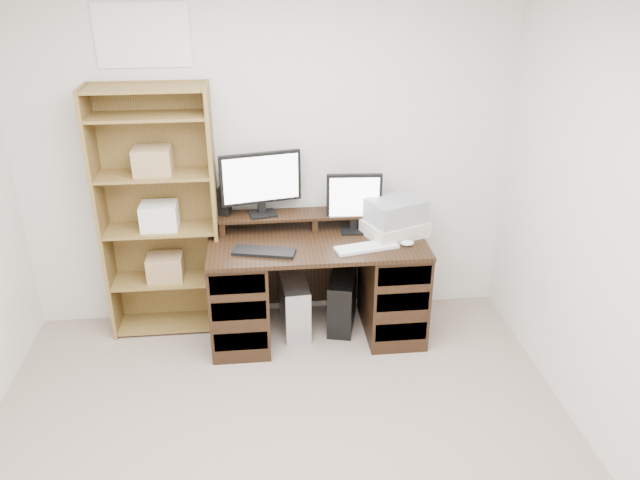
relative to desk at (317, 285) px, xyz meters
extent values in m
cube|color=silver|center=(-0.31, 0.37, 0.86)|extent=(3.50, 0.02, 2.50)
cube|color=white|center=(-1.08, 0.35, 1.69)|extent=(0.60, 0.01, 0.40)
cube|color=black|center=(0.00, -0.01, 0.35)|extent=(1.50, 0.70, 0.03)
cube|color=black|center=(-0.55, -0.01, -0.03)|extent=(0.40, 0.66, 0.72)
cube|color=black|center=(0.55, -0.01, -0.03)|extent=(0.40, 0.66, 0.72)
cube|color=black|center=(0.00, 0.32, 0.01)|extent=(1.48, 0.02, 0.65)
cube|color=black|center=(-0.55, -0.34, -0.21)|extent=(0.36, 0.01, 0.14)
cube|color=black|center=(-0.55, -0.34, 0.03)|extent=(0.36, 0.01, 0.14)
cube|color=black|center=(-0.55, -0.34, 0.23)|extent=(0.36, 0.01, 0.14)
cube|color=black|center=(0.55, -0.34, -0.21)|extent=(0.36, 0.01, 0.14)
cube|color=black|center=(0.55, -0.34, 0.03)|extent=(0.36, 0.01, 0.14)
cube|color=black|center=(0.55, -0.34, 0.23)|extent=(0.36, 0.01, 0.14)
cube|color=black|center=(-0.65, 0.21, 0.41)|extent=(0.04, 0.20, 0.10)
cube|color=black|center=(0.00, 0.21, 0.41)|extent=(0.04, 0.20, 0.10)
cube|color=black|center=(0.65, 0.21, 0.41)|extent=(0.04, 0.20, 0.10)
cube|color=black|center=(0.00, 0.21, 0.47)|extent=(1.40, 0.22, 0.02)
cube|color=black|center=(-0.36, 0.20, 0.49)|extent=(0.21, 0.18, 0.02)
cube|color=black|center=(-0.37, 0.22, 0.55)|extent=(0.06, 0.04, 0.10)
cube|color=black|center=(-0.37, 0.22, 0.75)|extent=(0.56, 0.15, 0.36)
cube|color=white|center=(-0.36, 0.20, 0.75)|extent=(0.52, 0.11, 0.32)
cube|color=black|center=(0.28, 0.12, 0.37)|extent=(0.19, 0.15, 0.02)
cube|color=black|center=(0.28, 0.14, 0.43)|extent=(0.05, 0.03, 0.10)
cube|color=black|center=(0.28, 0.14, 0.62)|extent=(0.39, 0.06, 0.34)
cube|color=white|center=(0.28, 0.12, 0.62)|extent=(0.35, 0.02, 0.30)
cube|color=black|center=(-0.63, 0.24, 0.58)|extent=(0.10, 0.10, 0.20)
cube|color=black|center=(-0.37, -0.17, 0.37)|extent=(0.43, 0.23, 0.02)
cube|color=silver|center=(0.32, -0.17, 0.37)|extent=(0.45, 0.22, 0.02)
ellipsoid|color=white|center=(0.60, -0.15, 0.38)|extent=(0.10, 0.07, 0.04)
cube|color=beige|center=(0.56, 0.04, 0.41)|extent=(0.49, 0.44, 0.10)
cube|color=gray|center=(0.56, 0.04, 0.54)|extent=(0.45, 0.39, 0.16)
cube|color=silver|center=(-0.16, 0.04, -0.19)|extent=(0.21, 0.42, 0.40)
cube|color=black|center=(0.19, 0.06, -0.18)|extent=(0.27, 0.44, 0.41)
cube|color=#19FF33|center=(0.14, -0.13, -0.10)|extent=(0.01, 0.01, 0.01)
cube|color=olive|center=(-1.47, 0.19, 0.51)|extent=(0.02, 0.30, 1.80)
cube|color=olive|center=(-0.69, 0.19, 0.51)|extent=(0.03, 0.30, 1.80)
cube|color=olive|center=(-1.08, 0.33, 0.51)|extent=(0.80, 0.01, 1.80)
cube|color=olive|center=(-1.08, 0.19, -0.36)|extent=(0.75, 0.28, 0.02)
cube|color=olive|center=(-1.08, 0.19, 0.01)|extent=(0.75, 0.28, 0.02)
cube|color=olive|center=(-1.08, 0.19, 0.41)|extent=(0.75, 0.28, 0.02)
cube|color=olive|center=(-1.08, 0.19, 0.81)|extent=(0.75, 0.28, 0.02)
cube|color=olive|center=(-1.08, 0.19, 1.21)|extent=(0.75, 0.28, 0.02)
cube|color=olive|center=(-1.08, 0.19, 1.39)|extent=(0.75, 0.28, 0.02)
cube|color=#A07F54|center=(-1.08, 0.19, 0.11)|extent=(0.25, 0.20, 0.18)
cube|color=white|center=(-1.08, 0.19, 0.51)|extent=(0.25, 0.20, 0.18)
cube|color=#A07F54|center=(-1.08, 0.19, 0.91)|extent=(0.25, 0.20, 0.18)
camera|label=1|loc=(-0.39, -3.89, 2.20)|focal=35.00mm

